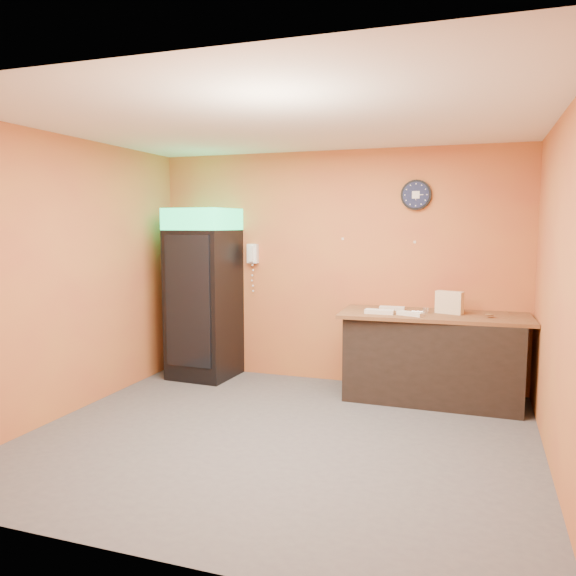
% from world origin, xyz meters
% --- Properties ---
extents(floor, '(4.50, 4.50, 0.00)m').
position_xyz_m(floor, '(0.00, 0.00, 0.00)').
color(floor, '#47474C').
rests_on(floor, ground).
extents(back_wall, '(4.50, 0.02, 2.80)m').
position_xyz_m(back_wall, '(0.00, 2.00, 1.40)').
color(back_wall, '#C57B37').
rests_on(back_wall, floor).
extents(left_wall, '(0.02, 4.00, 2.80)m').
position_xyz_m(left_wall, '(-2.25, 0.00, 1.40)').
color(left_wall, '#C57B37').
rests_on(left_wall, floor).
extents(right_wall, '(0.02, 4.00, 2.80)m').
position_xyz_m(right_wall, '(2.25, 0.00, 1.40)').
color(right_wall, '#C57B37').
rests_on(right_wall, floor).
extents(ceiling, '(4.50, 4.00, 0.02)m').
position_xyz_m(ceiling, '(0.00, 0.00, 2.80)').
color(ceiling, white).
rests_on(ceiling, back_wall).
extents(beverage_cooler, '(0.78, 0.80, 2.12)m').
position_xyz_m(beverage_cooler, '(-1.59, 1.60, 1.03)').
color(beverage_cooler, black).
rests_on(beverage_cooler, floor).
extents(prep_counter, '(1.85, 0.84, 0.92)m').
position_xyz_m(prep_counter, '(1.22, 1.59, 0.46)').
color(prep_counter, black).
rests_on(prep_counter, floor).
extents(wall_clock, '(0.35, 0.06, 0.35)m').
position_xyz_m(wall_clock, '(0.95, 1.97, 2.26)').
color(wall_clock, black).
rests_on(wall_clock, back_wall).
extents(wall_phone, '(0.13, 0.11, 0.24)m').
position_xyz_m(wall_phone, '(-1.05, 1.95, 1.55)').
color(wall_phone, white).
rests_on(wall_phone, back_wall).
extents(butcher_paper, '(2.04, 0.94, 0.04)m').
position_xyz_m(butcher_paper, '(1.22, 1.59, 0.94)').
color(butcher_paper, brown).
rests_on(butcher_paper, prep_counter).
extents(sub_roll_stack, '(0.31, 0.19, 0.24)m').
position_xyz_m(sub_roll_stack, '(1.37, 1.63, 1.08)').
color(sub_roll_stack, beige).
rests_on(sub_roll_stack, butcher_paper).
extents(wrapped_sandwich_left, '(0.31, 0.12, 0.04)m').
position_xyz_m(wrapped_sandwich_left, '(0.66, 1.38, 0.98)').
color(wrapped_sandwich_left, silver).
rests_on(wrapped_sandwich_left, butcher_paper).
extents(wrapped_sandwich_mid, '(0.30, 0.20, 0.04)m').
position_xyz_m(wrapped_sandwich_mid, '(0.99, 1.36, 0.98)').
color(wrapped_sandwich_mid, silver).
rests_on(wrapped_sandwich_mid, butcher_paper).
extents(wrapped_sandwich_right, '(0.28, 0.12, 0.04)m').
position_xyz_m(wrapped_sandwich_right, '(0.75, 1.69, 0.98)').
color(wrapped_sandwich_right, silver).
rests_on(wrapped_sandwich_right, butcher_paper).
extents(kitchen_tool, '(0.06, 0.06, 0.06)m').
position_xyz_m(kitchen_tool, '(1.13, 1.60, 0.99)').
color(kitchen_tool, silver).
rests_on(kitchen_tool, butcher_paper).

